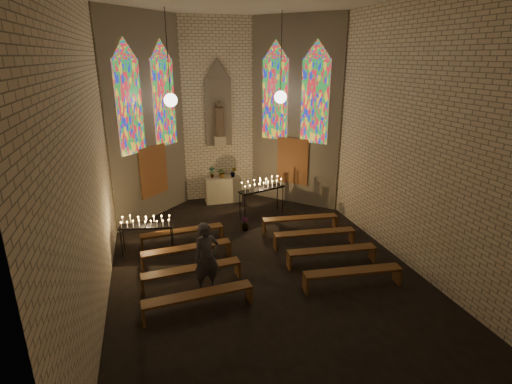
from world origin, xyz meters
TOP-DOWN VIEW (x-y plane):
  - floor at (0.00, 0.00)m, footprint 12.00×12.00m
  - room at (-0.00, 3.37)m, footprint 8.22×12.43m
  - altar at (0.00, 5.45)m, footprint 1.40×0.60m
  - flower_vase_left at (-0.41, 5.54)m, footprint 0.26×0.20m
  - flower_vase_center at (0.00, 5.47)m, footprint 0.40×0.35m
  - flower_vase_right at (0.43, 5.42)m, footprint 0.26×0.23m
  - aisle_flower_pot at (0.17, 2.46)m, footprint 0.34×0.34m
  - votive_stand_left at (-3.00, 1.60)m, footprint 1.58×0.64m
  - votive_stand_right at (1.08, 3.59)m, footprint 1.82×0.96m
  - pew_left_0 at (-1.95, 1.96)m, footprint 2.54×0.58m
  - pew_right_0 at (1.95, 1.96)m, footprint 2.54×0.58m
  - pew_left_1 at (-1.95, 0.76)m, footprint 2.54×0.58m
  - pew_right_1 at (1.95, 0.76)m, footprint 2.54×0.58m
  - pew_left_2 at (-1.95, -0.44)m, footprint 2.54×0.58m
  - pew_right_2 at (1.95, -0.44)m, footprint 2.54×0.58m
  - pew_left_3 at (-1.95, -1.64)m, footprint 2.54×0.58m
  - pew_right_3 at (1.95, -1.64)m, footprint 2.54×0.58m
  - visitor at (-1.60, -0.80)m, footprint 0.74×0.56m

SIDE VIEW (x-z plane):
  - floor at x=0.00m, z-range 0.00..0.00m
  - aisle_flower_pot at x=0.17m, z-range 0.00..0.46m
  - pew_left_0 at x=-1.95m, z-range 0.15..0.64m
  - pew_right_0 at x=1.95m, z-range 0.15..0.64m
  - pew_left_1 at x=-1.95m, z-range 0.15..0.64m
  - pew_right_1 at x=1.95m, z-range 0.15..0.64m
  - pew_left_2 at x=-1.95m, z-range 0.15..0.64m
  - pew_right_2 at x=1.95m, z-range 0.15..0.64m
  - pew_left_3 at x=-1.95m, z-range 0.15..0.64m
  - pew_right_3 at x=1.95m, z-range 0.15..0.64m
  - altar at x=0.00m, z-range 0.00..1.00m
  - visitor at x=-1.60m, z-range 0.00..1.81m
  - votive_stand_left at x=-3.00m, z-range 0.40..1.53m
  - votive_stand_right at x=1.08m, z-range 0.47..1.77m
  - flower_vase_center at x=0.00m, z-range 1.00..1.41m
  - flower_vase_right at x=0.43m, z-range 1.00..1.42m
  - flower_vase_left at x=-0.41m, z-range 1.00..1.45m
  - room at x=0.00m, z-range 0.21..7.22m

